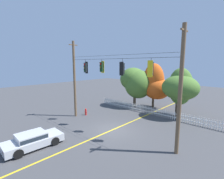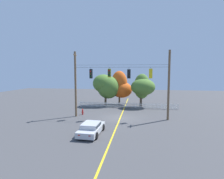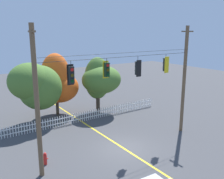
{
  "view_description": "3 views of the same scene",
  "coord_description": "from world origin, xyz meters",
  "px_view_note": "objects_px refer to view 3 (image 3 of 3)",
  "views": [
    {
      "loc": [
        10.16,
        -11.03,
        6.31
      ],
      "look_at": [
        -0.5,
        0.42,
        3.82
      ],
      "focal_mm": 26.3,
      "sensor_mm": 36.0,
      "label": 1
    },
    {
      "loc": [
        2.4,
        -23.18,
        6.05
      ],
      "look_at": [
        -1.13,
        0.14,
        3.79
      ],
      "focal_mm": 28.55,
      "sensor_mm": 36.0,
      "label": 2
    },
    {
      "loc": [
        -10.09,
        -13.37,
        8.4
      ],
      "look_at": [
        -1.24,
        -0.25,
        4.68
      ],
      "focal_mm": 39.77,
      "sensor_mm": 36.0,
      "label": 3
    }
  ],
  "objects_px": {
    "traffic_signal_westbound_side": "(71,75)",
    "fire_hydrant": "(45,159)",
    "traffic_signal_northbound_secondary": "(166,65)",
    "autumn_oak_far_east": "(100,79)",
    "traffic_signal_southbound_primary": "(138,68)",
    "autumn_maple_near_fence": "(36,85)",
    "traffic_signal_eastbound_side": "(107,70)",
    "autumn_maple_mid": "(58,83)"
  },
  "relations": [
    {
      "from": "traffic_signal_westbound_side",
      "to": "traffic_signal_northbound_secondary",
      "type": "relative_size",
      "value": 1.04
    },
    {
      "from": "traffic_signal_westbound_side",
      "to": "fire_hydrant",
      "type": "bearing_deg",
      "value": 145.74
    },
    {
      "from": "traffic_signal_westbound_side",
      "to": "traffic_signal_northbound_secondary",
      "type": "height_order",
      "value": "same"
    },
    {
      "from": "traffic_signal_southbound_primary",
      "to": "fire_hydrant",
      "type": "xyz_separation_m",
      "value": [
        -6.66,
        1.08,
        -5.47
      ]
    },
    {
      "from": "traffic_signal_eastbound_side",
      "to": "autumn_oak_far_east",
      "type": "height_order",
      "value": "traffic_signal_eastbound_side"
    },
    {
      "from": "traffic_signal_westbound_side",
      "to": "traffic_signal_southbound_primary",
      "type": "relative_size",
      "value": 1.02
    },
    {
      "from": "traffic_signal_northbound_secondary",
      "to": "autumn_oak_far_east",
      "type": "distance_m",
      "value": 8.74
    },
    {
      "from": "fire_hydrant",
      "to": "autumn_maple_near_fence",
      "type": "bearing_deg",
      "value": 75.01
    },
    {
      "from": "traffic_signal_southbound_primary",
      "to": "autumn_maple_mid",
      "type": "xyz_separation_m",
      "value": [
        -2.09,
        9.86,
        -2.51
      ]
    },
    {
      "from": "traffic_signal_southbound_primary",
      "to": "fire_hydrant",
      "type": "distance_m",
      "value": 8.68
    },
    {
      "from": "autumn_maple_mid",
      "to": "traffic_signal_westbound_side",
      "type": "bearing_deg",
      "value": -107.02
    },
    {
      "from": "traffic_signal_southbound_primary",
      "to": "fire_hydrant",
      "type": "height_order",
      "value": "traffic_signal_southbound_primary"
    },
    {
      "from": "traffic_signal_southbound_primary",
      "to": "traffic_signal_northbound_secondary",
      "type": "xyz_separation_m",
      "value": [
        2.76,
        -0.0,
        0.05
      ]
    },
    {
      "from": "autumn_maple_near_fence",
      "to": "fire_hydrant",
      "type": "bearing_deg",
      "value": -104.99
    },
    {
      "from": "traffic_signal_southbound_primary",
      "to": "traffic_signal_northbound_secondary",
      "type": "distance_m",
      "value": 2.76
    },
    {
      "from": "traffic_signal_westbound_side",
      "to": "autumn_maple_near_fence",
      "type": "height_order",
      "value": "traffic_signal_westbound_side"
    },
    {
      "from": "traffic_signal_northbound_secondary",
      "to": "traffic_signal_westbound_side",
      "type": "bearing_deg",
      "value": 179.85
    },
    {
      "from": "traffic_signal_northbound_secondary",
      "to": "autumn_maple_mid",
      "type": "relative_size",
      "value": 0.23
    },
    {
      "from": "traffic_signal_westbound_side",
      "to": "traffic_signal_southbound_primary",
      "type": "distance_m",
      "value": 5.1
    },
    {
      "from": "autumn_maple_mid",
      "to": "autumn_oak_far_east",
      "type": "height_order",
      "value": "autumn_maple_mid"
    },
    {
      "from": "traffic_signal_westbound_side",
      "to": "autumn_maple_mid",
      "type": "distance_m",
      "value": 10.59
    },
    {
      "from": "traffic_signal_westbound_side",
      "to": "fire_hydrant",
      "type": "relative_size",
      "value": 1.78
    },
    {
      "from": "traffic_signal_eastbound_side",
      "to": "traffic_signal_northbound_secondary",
      "type": "xyz_separation_m",
      "value": [
        5.35,
        -0.02,
        -0.06
      ]
    },
    {
      "from": "traffic_signal_westbound_side",
      "to": "autumn_maple_near_fence",
      "type": "xyz_separation_m",
      "value": [
        0.5,
        8.76,
        -2.26
      ]
    },
    {
      "from": "traffic_signal_eastbound_side",
      "to": "autumn_oak_far_east",
      "type": "relative_size",
      "value": 0.23
    },
    {
      "from": "traffic_signal_southbound_primary",
      "to": "traffic_signal_westbound_side",
      "type": "bearing_deg",
      "value": 179.78
    },
    {
      "from": "autumn_maple_near_fence",
      "to": "autumn_oak_far_east",
      "type": "distance_m",
      "value": 6.55
    },
    {
      "from": "traffic_signal_northbound_secondary",
      "to": "autumn_maple_near_fence",
      "type": "xyz_separation_m",
      "value": [
        -7.35,
        8.78,
        -2.3
      ]
    },
    {
      "from": "autumn_oak_far_east",
      "to": "traffic_signal_eastbound_side",
      "type": "bearing_deg",
      "value": -118.48
    },
    {
      "from": "fire_hydrant",
      "to": "traffic_signal_northbound_secondary",
      "type": "bearing_deg",
      "value": -6.55
    },
    {
      "from": "autumn_oak_far_east",
      "to": "fire_hydrant",
      "type": "xyz_separation_m",
      "value": [
        -8.6,
        -7.29,
        -3.14
      ]
    },
    {
      "from": "traffic_signal_eastbound_side",
      "to": "autumn_oak_far_east",
      "type": "distance_m",
      "value": 9.81
    },
    {
      "from": "traffic_signal_westbound_side",
      "to": "traffic_signal_southbound_primary",
      "type": "bearing_deg",
      "value": -0.22
    },
    {
      "from": "autumn_maple_near_fence",
      "to": "traffic_signal_northbound_secondary",
      "type": "bearing_deg",
      "value": -50.07
    },
    {
      "from": "traffic_signal_southbound_primary",
      "to": "autumn_maple_mid",
      "type": "bearing_deg",
      "value": 101.96
    },
    {
      "from": "traffic_signal_eastbound_side",
      "to": "fire_hydrant",
      "type": "height_order",
      "value": "traffic_signal_eastbound_side"
    },
    {
      "from": "traffic_signal_eastbound_side",
      "to": "autumn_maple_mid",
      "type": "relative_size",
      "value": 0.21
    },
    {
      "from": "traffic_signal_southbound_primary",
      "to": "autumn_oak_far_east",
      "type": "height_order",
      "value": "traffic_signal_southbound_primary"
    },
    {
      "from": "traffic_signal_eastbound_side",
      "to": "fire_hydrant",
      "type": "relative_size",
      "value": 1.59
    },
    {
      "from": "autumn_maple_near_fence",
      "to": "autumn_maple_mid",
      "type": "relative_size",
      "value": 0.9
    },
    {
      "from": "autumn_maple_mid",
      "to": "fire_hydrant",
      "type": "distance_m",
      "value": 10.33
    },
    {
      "from": "autumn_oak_far_east",
      "to": "traffic_signal_northbound_secondary",
      "type": "bearing_deg",
      "value": -84.43
    }
  ]
}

